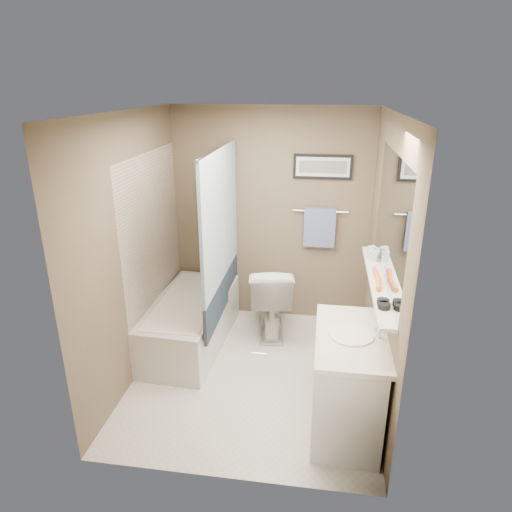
# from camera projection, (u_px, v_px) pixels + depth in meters

# --- Properties ---
(ground) EXTENTS (2.50, 2.50, 0.00)m
(ground) POSITION_uv_depth(u_px,v_px,m) (254.00, 373.00, 4.37)
(ground) COLOR silver
(ground) RESTS_ON ground
(ceiling) EXTENTS (2.20, 2.50, 0.04)m
(ceiling) POSITION_uv_depth(u_px,v_px,m) (253.00, 114.00, 3.52)
(ceiling) COLOR silver
(ceiling) RESTS_ON wall_back
(wall_back) EXTENTS (2.20, 0.04, 2.40)m
(wall_back) POSITION_uv_depth(u_px,v_px,m) (270.00, 218.00, 5.08)
(wall_back) COLOR brown
(wall_back) RESTS_ON ground
(wall_front) EXTENTS (2.20, 0.04, 2.40)m
(wall_front) POSITION_uv_depth(u_px,v_px,m) (223.00, 327.00, 2.81)
(wall_front) COLOR brown
(wall_front) RESTS_ON ground
(wall_left) EXTENTS (0.04, 2.50, 2.40)m
(wall_left) POSITION_uv_depth(u_px,v_px,m) (135.00, 250.00, 4.09)
(wall_left) COLOR brown
(wall_left) RESTS_ON ground
(wall_right) EXTENTS (0.04, 2.50, 2.40)m
(wall_right) POSITION_uv_depth(u_px,v_px,m) (382.00, 264.00, 3.79)
(wall_right) COLOR brown
(wall_right) RESTS_ON ground
(tile_surround) EXTENTS (0.02, 1.55, 2.00)m
(tile_surround) POSITION_uv_depth(u_px,v_px,m) (155.00, 252.00, 4.63)
(tile_surround) COLOR #C1A992
(tile_surround) RESTS_ON wall_left
(curtain_rod) EXTENTS (0.02, 1.55, 0.02)m
(curtain_rod) POSITION_uv_depth(u_px,v_px,m) (218.00, 148.00, 4.16)
(curtain_rod) COLOR silver
(curtain_rod) RESTS_ON wall_left
(curtain_upper) EXTENTS (0.03, 1.45, 1.28)m
(curtain_upper) POSITION_uv_depth(u_px,v_px,m) (220.00, 217.00, 4.39)
(curtain_upper) COLOR silver
(curtain_upper) RESTS_ON curtain_rod
(curtain_lower) EXTENTS (0.03, 1.45, 0.36)m
(curtain_lower) POSITION_uv_depth(u_px,v_px,m) (223.00, 294.00, 4.68)
(curtain_lower) COLOR #243343
(curtain_lower) RESTS_ON curtain_rod
(mirror) EXTENTS (0.02, 1.60, 1.00)m
(mirror) POSITION_uv_depth(u_px,v_px,m) (390.00, 220.00, 3.50)
(mirror) COLOR silver
(mirror) RESTS_ON wall_right
(shelf) EXTENTS (0.12, 1.60, 0.03)m
(shelf) POSITION_uv_depth(u_px,v_px,m) (377.00, 281.00, 3.70)
(shelf) COLOR silver
(shelf) RESTS_ON wall_right
(towel_bar) EXTENTS (0.60, 0.02, 0.02)m
(towel_bar) POSITION_uv_depth(u_px,v_px,m) (320.00, 211.00, 4.95)
(towel_bar) COLOR silver
(towel_bar) RESTS_ON wall_back
(towel) EXTENTS (0.34, 0.05, 0.44)m
(towel) POSITION_uv_depth(u_px,v_px,m) (320.00, 228.00, 5.00)
(towel) COLOR #93A3D6
(towel) RESTS_ON towel_bar
(art_frame) EXTENTS (0.62, 0.02, 0.26)m
(art_frame) POSITION_uv_depth(u_px,v_px,m) (323.00, 167.00, 4.80)
(art_frame) COLOR black
(art_frame) RESTS_ON wall_back
(art_mat) EXTENTS (0.56, 0.00, 0.20)m
(art_mat) POSITION_uv_depth(u_px,v_px,m) (323.00, 167.00, 4.79)
(art_mat) COLOR white
(art_mat) RESTS_ON art_frame
(art_image) EXTENTS (0.50, 0.00, 0.13)m
(art_image) POSITION_uv_depth(u_px,v_px,m) (323.00, 167.00, 4.78)
(art_image) COLOR #595959
(art_image) RESTS_ON art_mat
(door) EXTENTS (0.80, 0.02, 2.00)m
(door) POSITION_uv_depth(u_px,v_px,m) (311.00, 364.00, 2.79)
(door) COLOR silver
(door) RESTS_ON wall_front
(door_handle) EXTENTS (0.10, 0.02, 0.02)m
(door_handle) POSITION_uv_depth(u_px,v_px,m) (259.00, 354.00, 2.88)
(door_handle) COLOR silver
(door_handle) RESTS_ON door
(bathtub) EXTENTS (0.78, 1.54, 0.50)m
(bathtub) POSITION_uv_depth(u_px,v_px,m) (190.00, 322.00, 4.80)
(bathtub) COLOR silver
(bathtub) RESTS_ON ground
(tub_rim) EXTENTS (0.56, 1.36, 0.02)m
(tub_rim) POSITION_uv_depth(u_px,v_px,m) (189.00, 301.00, 4.71)
(tub_rim) COLOR white
(tub_rim) RESTS_ON bathtub
(toilet) EXTENTS (0.57, 0.85, 0.81)m
(toilet) POSITION_uv_depth(u_px,v_px,m) (270.00, 298.00, 4.98)
(toilet) COLOR white
(toilet) RESTS_ON ground
(vanity) EXTENTS (0.56, 0.93, 0.80)m
(vanity) POSITION_uv_depth(u_px,v_px,m) (349.00, 384.00, 3.56)
(vanity) COLOR white
(vanity) RESTS_ON ground
(countertop) EXTENTS (0.54, 0.96, 0.04)m
(countertop) POSITION_uv_depth(u_px,v_px,m) (352.00, 338.00, 3.42)
(countertop) COLOR silver
(countertop) RESTS_ON vanity
(sink_basin) EXTENTS (0.34, 0.34, 0.01)m
(sink_basin) POSITION_uv_depth(u_px,v_px,m) (351.00, 334.00, 3.41)
(sink_basin) COLOR white
(sink_basin) RESTS_ON countertop
(faucet_spout) EXTENTS (0.02, 0.02, 0.10)m
(faucet_spout) POSITION_uv_depth(u_px,v_px,m) (379.00, 331.00, 3.37)
(faucet_spout) COLOR silver
(faucet_spout) RESTS_ON countertop
(faucet_knob) EXTENTS (0.05, 0.05, 0.05)m
(faucet_knob) POSITION_uv_depth(u_px,v_px,m) (377.00, 327.00, 3.46)
(faucet_knob) COLOR silver
(faucet_knob) RESTS_ON countertop
(candle_bowl_near) EXTENTS (0.09, 0.09, 0.04)m
(candle_bowl_near) POSITION_uv_depth(u_px,v_px,m) (384.00, 306.00, 3.22)
(candle_bowl_near) COLOR black
(candle_bowl_near) RESTS_ON shelf
(candle_bowl_far) EXTENTS (0.09, 0.09, 0.04)m
(candle_bowl_far) POSITION_uv_depth(u_px,v_px,m) (383.00, 302.00, 3.27)
(candle_bowl_far) COLOR black
(candle_bowl_far) RESTS_ON shelf
(hair_brush_front) EXTENTS (0.06, 0.22, 0.04)m
(hair_brush_front) POSITION_uv_depth(u_px,v_px,m) (379.00, 284.00, 3.57)
(hair_brush_front) COLOR orange
(hair_brush_front) RESTS_ON shelf
(hair_brush_back) EXTENTS (0.05, 0.22, 0.04)m
(hair_brush_back) POSITION_uv_depth(u_px,v_px,m) (376.00, 274.00, 3.74)
(hair_brush_back) COLOR #F15822
(hair_brush_back) RESTS_ON shelf
(pink_comb) EXTENTS (0.04, 0.16, 0.01)m
(pink_comb) POSITION_uv_depth(u_px,v_px,m) (374.00, 269.00, 3.90)
(pink_comb) COLOR pink
(pink_comb) RESTS_ON shelf
(glass_jar) EXTENTS (0.08, 0.08, 0.10)m
(glass_jar) POSITION_uv_depth(u_px,v_px,m) (372.00, 252.00, 4.16)
(glass_jar) COLOR silver
(glass_jar) RESTS_ON shelf
(soap_bottle) EXTENTS (0.07, 0.07, 0.14)m
(soap_bottle) POSITION_uv_depth(u_px,v_px,m) (373.00, 253.00, 4.06)
(soap_bottle) COLOR #999999
(soap_bottle) RESTS_ON shelf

